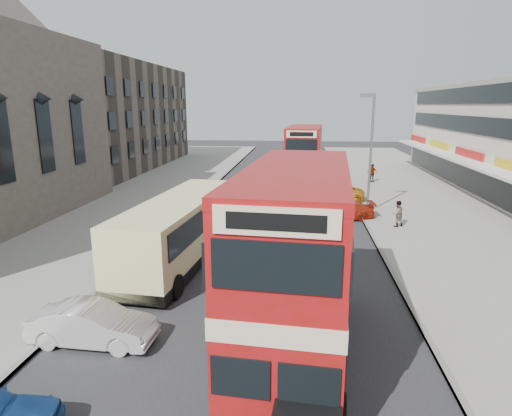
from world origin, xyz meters
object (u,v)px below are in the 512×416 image
at_px(street_lamp, 370,145).
at_px(pedestrian_near, 397,214).
at_px(coach, 181,227).
at_px(car_left_front, 93,324).
at_px(car_right_a, 342,210).
at_px(bus_second, 304,159).
at_px(car_right_c, 326,174).
at_px(bus_main, 296,264).
at_px(car_right_b, 334,193).
at_px(pedestrian_far, 372,173).
at_px(cyclist, 321,192).

bearing_deg(street_lamp, pedestrian_near, -68.98).
distance_m(coach, pedestrian_near, 13.39).
xyz_separation_m(car_left_front, car_right_a, (9.28, 16.29, -0.05)).
bearing_deg(bus_second, car_left_front, 79.04).
bearing_deg(car_right_c, car_left_front, -10.26).
bearing_deg(bus_main, coach, -49.17).
height_order(bus_main, car_right_b, bus_main).
distance_m(street_lamp, coach, 14.74).
bearing_deg(bus_main, car_left_front, 4.95).
bearing_deg(car_right_b, coach, -28.85).
relative_size(car_left_front, car_right_a, 0.96).
relative_size(car_right_a, pedestrian_far, 2.38).
bearing_deg(street_lamp, bus_second, 119.28).
relative_size(car_right_c, cyclist, 1.86).
bearing_deg(car_right_b, car_right_a, 3.63).
height_order(car_right_b, car_right_c, car_right_b).
distance_m(street_lamp, car_right_b, 6.03).
bearing_deg(bus_second, pedestrian_far, -140.61).
distance_m(coach, car_right_a, 12.17).
bearing_deg(coach, street_lamp, 49.65).
height_order(street_lamp, car_right_b, street_lamp).
bearing_deg(pedestrian_near, coach, 6.71).
bearing_deg(car_right_c, bus_second, -13.84).
bearing_deg(car_left_front, bus_second, -12.69).
relative_size(street_lamp, coach, 0.74).
xyz_separation_m(car_right_c, pedestrian_near, (3.27, -17.67, 0.36)).
bearing_deg(pedestrian_far, bus_main, -122.80).
distance_m(coach, car_left_front, 7.77).
height_order(bus_main, pedestrian_near, bus_main).
bearing_deg(cyclist, bus_main, -90.66).
distance_m(car_right_c, cyclist, 9.89).
distance_m(car_right_a, car_right_c, 15.67).
height_order(bus_main, bus_second, bus_main).
xyz_separation_m(car_right_a, car_right_c, (-0.17, 15.67, -0.00)).
relative_size(bus_main, bus_second, 1.02).
distance_m(bus_main, pedestrian_near, 15.61).
distance_m(car_left_front, pedestrian_far, 32.88).
height_order(bus_second, car_right_c, bus_second).
height_order(bus_second, car_right_b, bus_second).
relative_size(coach, car_right_b, 2.36).
height_order(street_lamp, bus_second, street_lamp).
bearing_deg(cyclist, car_right_a, -74.83).
relative_size(bus_main, cyclist, 5.44).
bearing_deg(car_right_b, street_lamp, 28.13).
relative_size(street_lamp, bus_second, 0.81).
xyz_separation_m(street_lamp, car_right_b, (-1.94, 3.93, -4.14)).
distance_m(bus_main, car_left_front, 6.73).
bearing_deg(coach, car_left_front, -90.50).
bearing_deg(car_left_front, car_right_a, -27.40).
bearing_deg(pedestrian_far, car_right_a, -126.15).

